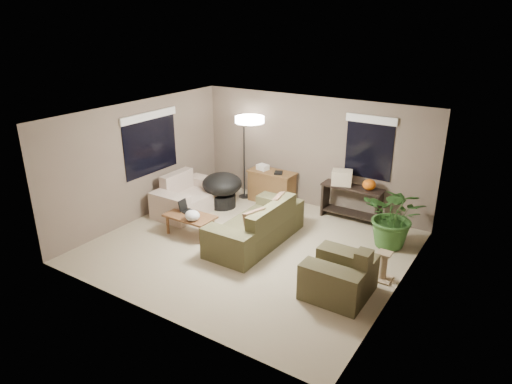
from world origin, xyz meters
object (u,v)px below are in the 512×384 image
Objects in this scene: desk at (272,187)px; houseplant at (394,223)px; main_sofa at (257,228)px; armchair at (340,277)px; console_table at (351,200)px; loveseat at (188,198)px; floor_lamp at (244,132)px; cat_scratching_post at (383,268)px; coffee_table at (190,218)px; papasan_chair at (222,187)px.

desk is 0.88× the size of houseplant.
main_sofa is 2.57m from houseplant.
houseplant is at bearing 83.95° from armchair.
armchair reaches higher than console_table.
main_sofa is 1.69× the size of console_table.
loveseat is 4.44m from houseplant.
cat_scratching_post is (4.00, -1.83, -1.38)m from floor_lamp.
cat_scratching_post is (4.58, -0.45, -0.08)m from loveseat.
main_sofa is 2.20× the size of coffee_table.
armchair reaches higher than desk.
main_sofa is 1.95m from papasan_chair.
console_table is 1.21× the size of papasan_chair.
main_sofa is at bearing -119.19° from console_table.
armchair is 3.34m from coffee_table.
houseplant is (4.36, 0.80, 0.19)m from loveseat.
houseplant is (3.06, -0.67, 0.11)m from desk.
main_sofa is 1.38m from coffee_table.
desk is (-0.83, 1.92, 0.08)m from main_sofa.
coffee_table is at bearing -134.75° from console_table.
console_table is at bearing 25.29° from loveseat.
loveseat is 1.98m from floor_lamp.
desk is at bearing 149.77° from cat_scratching_post.
armchair reaches higher than cat_scratching_post.
cat_scratching_post is at bearing -14.56° from papasan_chair.
desk and console_table have the same top height.
desk is (0.47, 2.36, 0.02)m from coffee_table.
floor_lamp is at bearing 171.28° from houseplant.
papasan_chair is (-2.73, -0.91, 0.03)m from console_table.
armchair is (2.02, -0.78, 0.00)m from main_sofa.
floor_lamp is (0.58, 1.38, 1.30)m from loveseat.
cat_scratching_post is at bearing 0.03° from main_sofa.
houseplant is at bearing 100.12° from cat_scratching_post.
desk is at bearing 113.41° from main_sofa.
console_table is at bearing 124.43° from cat_scratching_post.
main_sofa reaches higher than coffee_table.
loveseat reaches higher than desk.
main_sofa is at bearing 19.01° from coffee_table.
loveseat is at bearing 174.40° from cat_scratching_post.
houseplant reaches higher than armchair.
coffee_table is at bearing -160.99° from main_sofa.
houseplant reaches higher than cat_scratching_post.
console_table is (-0.92, 2.76, 0.14)m from armchair.
armchair is at bearing -16.57° from loveseat.
armchair is 0.80× the size of houseplant.
armchair is at bearing -119.23° from cat_scratching_post.
floor_lamp reaches higher than armchair.
console_table is (1.10, 1.98, 0.14)m from main_sofa.
papasan_chair is at bearing -133.05° from desk.
houseplant is (1.13, -0.73, 0.05)m from console_table.
armchair is (4.14, -1.23, 0.00)m from loveseat.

